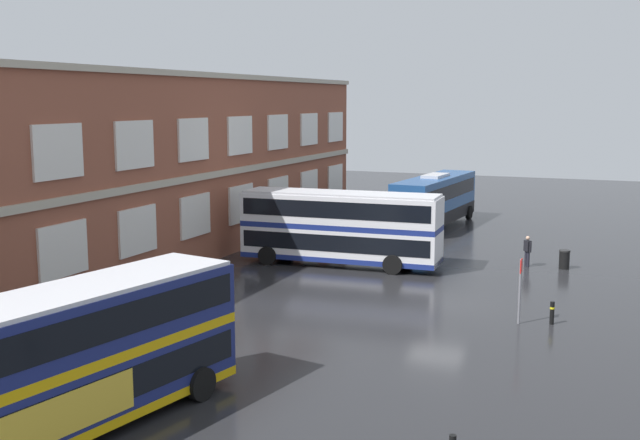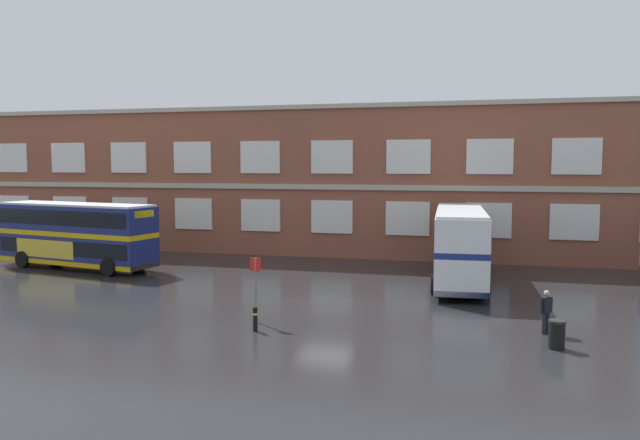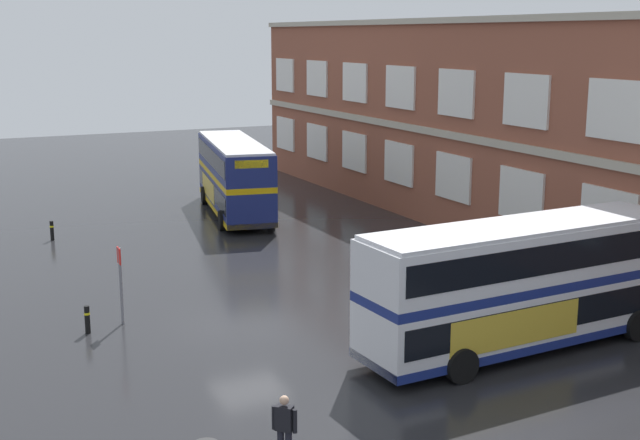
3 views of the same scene
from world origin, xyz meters
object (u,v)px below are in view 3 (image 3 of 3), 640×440
at_px(double_decker_near, 234,176).
at_px(bus_stand_flag, 120,278).
at_px(waiting_passenger, 284,427).
at_px(double_decker_middle, 523,283).
at_px(safety_bollard_west, 87,319).
at_px(safety_bollard_east, 52,230).

height_order(double_decker_near, bus_stand_flag, double_decker_near).
bearing_deg(bus_stand_flag, double_decker_near, 147.87).
distance_m(waiting_passenger, bus_stand_flag, 11.46).
distance_m(double_decker_middle, safety_bollard_west, 14.24).
bearing_deg(waiting_passenger, bus_stand_flag, -174.05).
bearing_deg(safety_bollard_east, double_decker_middle, 27.51).
bearing_deg(double_decker_middle, double_decker_near, -177.41).
bearing_deg(safety_bollard_west, double_decker_near, 145.42).
distance_m(double_decker_near, double_decker_middle, 23.37).
bearing_deg(safety_bollard_west, safety_bollard_east, 176.20).
height_order(double_decker_middle, safety_bollard_east, double_decker_middle).
height_order(waiting_passenger, safety_bollard_east, waiting_passenger).
xyz_separation_m(double_decker_near, safety_bollard_east, (1.95, -10.09, -1.66)).
relative_size(double_decker_middle, waiting_passenger, 6.54).
xyz_separation_m(double_decker_middle, safety_bollard_west, (-7.36, -12.08, -1.66)).
bearing_deg(bus_stand_flag, safety_bollard_west, -70.70).
relative_size(double_decker_middle, safety_bollard_west, 11.70).
bearing_deg(bus_stand_flag, safety_bollard_east, -178.63).
height_order(double_decker_middle, safety_bollard_west, double_decker_middle).
xyz_separation_m(safety_bollard_west, safety_bollard_east, (-14.04, 0.93, 0.00)).
bearing_deg(double_decker_middle, safety_bollard_east, -152.49).
bearing_deg(double_decker_near, bus_stand_flag, -32.13).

